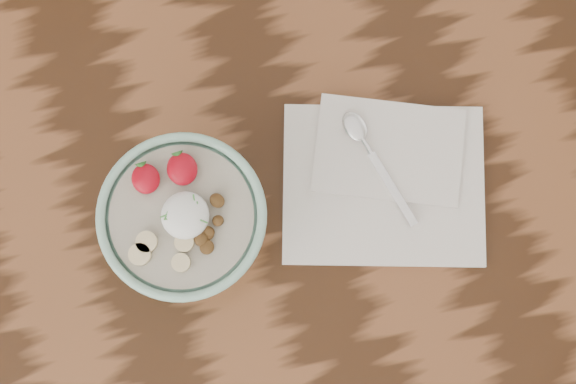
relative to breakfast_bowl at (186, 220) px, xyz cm
name	(u,v)px	position (x,y,z in cm)	size (l,w,h in cm)	color
table	(135,226)	(-8.08, 3.66, -15.73)	(160.00, 90.00, 75.00)	#331B0C
breakfast_bowl	(186,220)	(0.00, 0.00, 0.00)	(19.01, 19.01, 12.74)	#95C9B3
napkin	(385,178)	(24.44, -1.52, -5.79)	(29.83, 26.82, 1.52)	silver
spoon	(364,142)	(23.29, 3.29, -4.55)	(5.31, 16.19, 0.85)	silver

